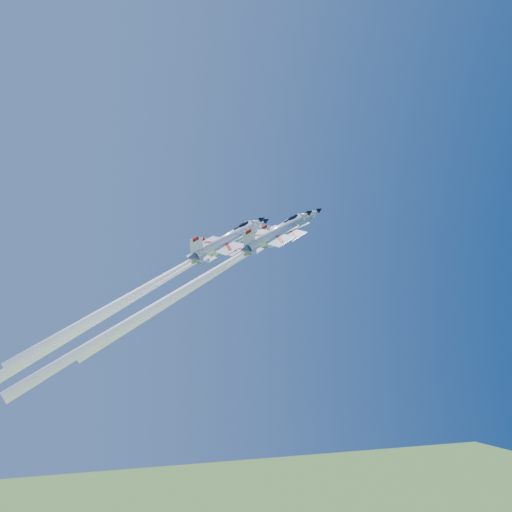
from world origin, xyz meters
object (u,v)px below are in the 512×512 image
object	(u,v)px
jet_lead	(221,270)
jet_right	(189,286)
jet_slot	(157,280)
jet_left	(141,294)

from	to	relation	value
jet_lead	jet_right	bearing A→B (deg)	-55.36
jet_right	jet_slot	size ratio (longest dim) A/B	1.14
jet_lead	jet_left	distance (m)	13.59
jet_right	jet_lead	bearing A→B (deg)	124.64
jet_slot	jet_left	bearing A→B (deg)	172.14
jet_left	jet_slot	bearing A→B (deg)	-7.86
jet_left	jet_slot	world-z (taller)	jet_left
jet_right	jet_slot	bearing A→B (deg)	-161.01
jet_lead	jet_slot	world-z (taller)	jet_lead
jet_left	jet_right	bearing A→B (deg)	4.32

